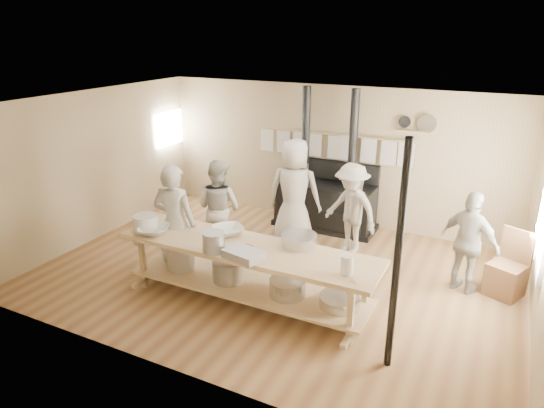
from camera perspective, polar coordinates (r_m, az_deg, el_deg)
name	(u,v)px	position (r m, az deg, el deg)	size (l,w,h in m)	color
ground	(276,274)	(7.53, 0.49, -8.23)	(7.00, 7.00, 0.00)	brown
room_shell	(277,173)	(6.91, 0.53, 3.70)	(7.00, 7.00, 7.00)	tan
left_opening	(169,128)	(10.37, -12.01, 8.68)	(0.00, 0.90, 0.90)	white
stove	(325,201)	(9.11, 6.31, 0.39)	(1.90, 0.75, 2.60)	black
towel_rail	(333,144)	(9.08, 7.22, 7.04)	(3.00, 0.04, 0.47)	tan
back_wall_shelf	(417,126)	(8.66, 16.70, 8.81)	(0.63, 0.14, 0.32)	tan
prep_table	(246,268)	(6.59, -3.02, -7.54)	(3.60, 0.90, 0.85)	tan
support_post	(397,260)	(5.21, 14.52, -6.45)	(0.08, 0.08, 2.60)	black
cook_far_left	(175,224)	(7.17, -11.33, -2.28)	(0.65, 0.43, 1.78)	#A8A395
cook_left	(219,208)	(7.93, -6.26, -0.46)	(0.78, 0.61, 1.61)	#A8A395
cook_center	(294,193)	(8.24, 2.66, 1.35)	(0.91, 0.59, 1.86)	#A8A395
cook_right	(469,243)	(7.30, 22.19, -4.25)	(0.88, 0.36, 1.49)	#A8A395
cook_by_window	(351,209)	(8.04, 9.27, -0.58)	(1.00, 0.57, 1.54)	#A8A395
chair	(506,277)	(7.62, 25.86, -7.68)	(0.58, 0.58, 0.95)	brown
bowl_white_a	(154,230)	(6.99, -13.75, -2.98)	(0.43, 0.43, 0.11)	white
bowl_steel_a	(243,252)	(6.18, -3.47, -5.62)	(0.30, 0.30, 0.09)	silver
bowl_white_b	(228,231)	(6.80, -5.25, -3.13)	(0.43, 0.43, 0.11)	white
bowl_steel_b	(304,243)	(6.42, 3.73, -4.57)	(0.33, 0.33, 0.10)	silver
roasting_pan	(243,254)	(6.09, -3.39, -5.93)	(0.48, 0.32, 0.11)	#B2B2B7
mixing_bowl_large	(299,240)	(6.43, 3.20, -4.25)	(0.48, 0.48, 0.15)	silver
bucket_galv	(214,242)	(6.27, -6.87, -4.47)	(0.29, 0.29, 0.26)	gray
deep_bowl_enamel	(146,223)	(7.12, -14.59, -2.13)	(0.35, 0.35, 0.22)	white
pitcher	(347,265)	(5.75, 8.83, -7.10)	(0.15, 0.15, 0.23)	white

